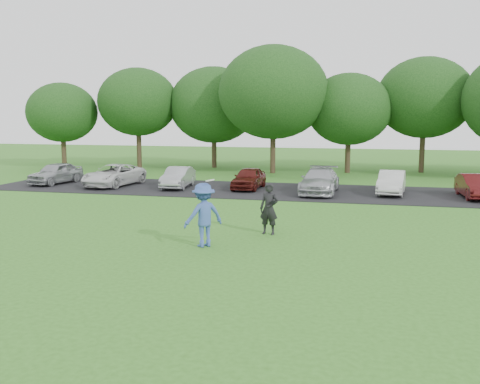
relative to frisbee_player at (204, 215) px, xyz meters
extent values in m
plane|color=#346B1E|center=(0.47, -0.70, -0.98)|extent=(100.00, 100.00, 0.00)
cube|color=black|center=(0.47, 12.30, -0.96)|extent=(32.00, 6.50, 0.03)
imported|color=#3B58A8|center=(0.00, 0.00, 0.00)|extent=(1.41, 1.39, 1.95)
cylinder|color=white|center=(0.27, -0.18, 1.09)|extent=(0.27, 0.27, 0.08)
imported|color=black|center=(1.64, 2.12, -0.11)|extent=(0.69, 0.50, 1.74)
cube|color=black|center=(1.82, 1.94, 0.15)|extent=(0.15, 0.12, 0.10)
imported|color=#A4A6AB|center=(-12.73, 12.16, -0.33)|extent=(1.96, 3.78, 1.23)
imported|color=silver|center=(-9.02, 12.06, -0.35)|extent=(2.48, 4.50, 1.19)
imported|color=#A5A8AC|center=(-5.25, 12.17, -0.39)|extent=(1.46, 3.49, 1.12)
imported|color=#4C1410|center=(-1.38, 12.61, -0.37)|extent=(1.49, 3.44, 1.16)
imported|color=#A6A8AD|center=(2.46, 11.93, -0.32)|extent=(1.87, 4.38, 1.26)
imported|color=silver|center=(6.02, 12.47, -0.37)|extent=(1.60, 3.64, 1.16)
imported|color=#4A1010|center=(9.86, 12.02, -0.38)|extent=(1.44, 3.52, 1.13)
cylinder|color=#38281C|center=(-17.53, 20.90, 0.12)|extent=(0.36, 0.36, 2.20)
ellipsoid|color=#214C19|center=(-17.53, 20.90, 3.17)|extent=(5.20, 5.20, 4.42)
cylinder|color=#38281C|center=(-12.03, 22.30, 0.37)|extent=(0.36, 0.36, 2.70)
ellipsoid|color=#214C19|center=(-12.03, 22.30, 3.95)|extent=(5.94, 5.94, 5.05)
cylinder|color=#38281C|center=(-6.53, 23.70, 0.12)|extent=(0.36, 0.36, 2.20)
ellipsoid|color=#214C19|center=(-6.53, 23.70, 3.73)|extent=(6.68, 6.68, 5.68)
cylinder|color=#38281C|center=(-1.53, 20.90, 0.37)|extent=(0.36, 0.36, 2.70)
ellipsoid|color=#214C19|center=(-1.53, 20.90, 4.51)|extent=(7.42, 7.42, 6.31)
cylinder|color=#38281C|center=(3.47, 22.30, 0.12)|extent=(0.36, 0.36, 2.20)
ellipsoid|color=#214C19|center=(3.47, 22.30, 3.38)|extent=(5.76, 5.76, 4.90)
cylinder|color=#38281C|center=(8.47, 23.70, 0.37)|extent=(0.36, 0.36, 2.70)
ellipsoid|color=#214C19|center=(8.47, 23.70, 4.16)|extent=(6.50, 6.50, 5.53)
camera|label=1|loc=(4.78, -15.25, 3.02)|focal=40.00mm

